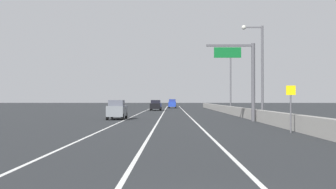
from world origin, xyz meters
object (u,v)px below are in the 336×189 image
(speed_advisory_sign, at_px, (291,105))
(lamp_post_right_second, at_px, (260,65))
(car_gray_2, at_px, (117,110))
(car_black_1, at_px, (156,105))
(overhead_sign_gantry, at_px, (245,72))
(car_blue_0, at_px, (172,104))
(lamp_post_right_third, at_px, (229,78))

(speed_advisory_sign, relative_size, lamp_post_right_second, 0.32)
(speed_advisory_sign, xyz_separation_m, lamp_post_right_second, (1.08, 14.37, 3.68))
(car_gray_2, bearing_deg, lamp_post_right_second, -11.95)
(car_black_1, xyz_separation_m, car_gray_2, (-2.82, -33.48, 0.03))
(overhead_sign_gantry, height_order, car_blue_0, overhead_sign_gantry)
(overhead_sign_gantry, height_order, car_black_1, overhead_sign_gantry)
(car_black_1, bearing_deg, speed_advisory_sign, -78.37)
(car_blue_0, bearing_deg, overhead_sign_gantry, -83.16)
(overhead_sign_gantry, bearing_deg, car_black_1, 105.04)
(lamp_post_right_third, xyz_separation_m, car_blue_0, (-8.85, 32.05, -4.40))
(speed_advisory_sign, relative_size, car_blue_0, 0.73)
(speed_advisory_sign, relative_size, lamp_post_right_third, 0.32)
(car_black_1, bearing_deg, car_blue_0, 81.22)
(car_blue_0, bearing_deg, car_black_1, -98.78)
(speed_advisory_sign, bearing_deg, lamp_post_right_third, 87.81)
(overhead_sign_gantry, bearing_deg, car_blue_0, 96.84)
(lamp_post_right_third, bearing_deg, overhead_sign_gantry, -94.34)
(lamp_post_right_second, relative_size, car_blue_0, 2.28)
(lamp_post_right_third, bearing_deg, speed_advisory_sign, -92.19)
(speed_advisory_sign, height_order, car_black_1, speed_advisory_sign)
(car_gray_2, bearing_deg, car_blue_0, 83.68)
(car_blue_0, height_order, car_black_1, car_blue_0)
(lamp_post_right_third, bearing_deg, car_gray_2, -124.33)
(lamp_post_right_second, height_order, car_black_1, lamp_post_right_second)
(car_blue_0, bearing_deg, lamp_post_right_third, -74.57)
(overhead_sign_gantry, distance_m, car_black_1, 38.87)
(overhead_sign_gantry, relative_size, car_black_1, 1.56)
(car_blue_0, xyz_separation_m, car_black_1, (-3.13, -20.24, -0.06))
(lamp_post_right_third, bearing_deg, lamp_post_right_second, -90.96)
(lamp_post_right_third, xyz_separation_m, car_black_1, (-11.97, 11.81, -4.46))
(lamp_post_right_third, distance_m, car_gray_2, 26.61)
(overhead_sign_gantry, relative_size, lamp_post_right_third, 0.80)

